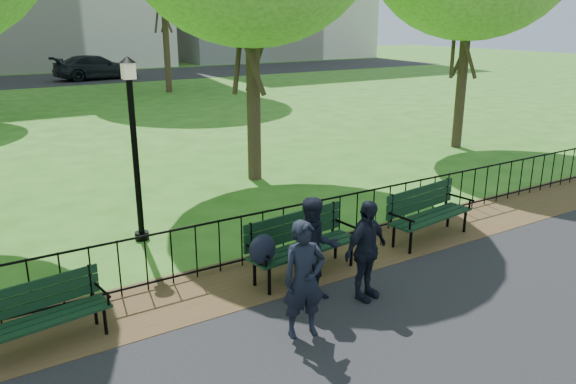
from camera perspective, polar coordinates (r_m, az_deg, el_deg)
ground at (r=7.97m, az=3.54°, el=-12.36°), size 120.00×120.00×0.00m
dirt_strip at (r=9.08m, az=-2.04°, el=-8.34°), size 60.00×1.60×0.01m
far_street at (r=40.99m, az=-26.80°, el=9.94°), size 70.00×9.00×0.01m
iron_fence at (r=9.29m, az=-3.63°, el=-4.49°), size 24.06×0.06×1.00m
park_bench_main at (r=8.59m, az=-0.20°, el=-5.11°), size 2.07×0.77×1.09m
park_bench_left_a at (r=7.67m, az=-23.99°, el=-10.76°), size 1.67×0.70×0.92m
park_bench_right_a at (r=10.61m, az=13.93°, el=-1.56°), size 1.93×0.81×1.06m
lamppost at (r=10.29m, az=-15.34°, el=4.72°), size 0.30×0.30×3.32m
person_left at (r=7.15m, az=1.63°, el=-8.87°), size 0.63×0.49×1.55m
person_mid at (r=8.01m, az=2.72°, el=-5.90°), size 0.84×0.59×1.55m
person_right at (r=8.13m, az=7.92°, el=-5.90°), size 0.93×0.54×1.49m
sedan_dark at (r=40.35m, az=-18.93°, el=11.90°), size 5.65×2.77×1.58m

